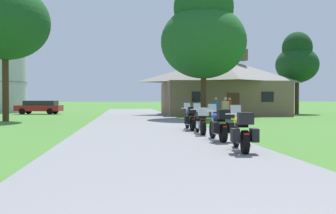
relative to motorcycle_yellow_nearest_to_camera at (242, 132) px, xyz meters
name	(u,v)px	position (x,y,z in m)	size (l,w,h in m)	color
ground_plane	(142,126)	(-2.26, 11.64, -0.61)	(500.00, 500.00, 0.00)	#42752D
asphalt_driveway	(144,128)	(-2.26, 9.64, -0.58)	(6.40, 80.00, 0.06)	slate
motorcycle_yellow_nearest_to_camera	(242,132)	(0.00, 0.00, 0.00)	(0.87, 2.08, 1.30)	black
motorcycle_blue_second_in_row	(219,125)	(0.06, 2.80, 0.00)	(0.73, 2.08, 1.30)	black
motorcycle_black_third_in_row	(201,121)	(-0.05, 5.65, 0.01)	(0.66, 2.08, 1.30)	black
motorcycle_blue_farthest_in_row	(191,118)	(-0.11, 7.87, 0.00)	(0.72, 2.08, 1.30)	black
stone_lodge	(222,86)	(6.22, 26.55, 2.25)	(11.85, 8.36, 6.44)	brown
bystander_blue_shirt_near_lodge	(216,107)	(3.60, 18.14, 0.32)	(0.44, 0.40, 1.67)	navy
bystander_tan_shirt_beside_signpost	(225,108)	(3.75, 15.93, 0.34)	(0.52, 0.34, 1.69)	#75664C
bystander_red_shirt_by_tree	(230,107)	(4.72, 18.34, 0.32)	(0.35, 0.51, 1.67)	black
tree_right_of_lodge	(297,60)	(14.75, 28.42, 5.07)	(4.43, 4.43, 8.60)	#422D19
tree_by_lodge_front	(204,32)	(2.86, 19.21, 6.18)	(6.66, 6.66, 11.15)	#422D19
tree_left_near	(5,12)	(-11.52, 17.60, 7.03)	(6.16, 6.16, 11.69)	#422D19
metal_silo_distant	(7,77)	(-16.76, 36.22, 3.47)	(4.49, 4.49, 8.15)	#B2B7BC
parked_red_suv_far_left	(40,107)	(-12.02, 30.89, 0.17)	(4.81, 2.46, 1.40)	maroon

